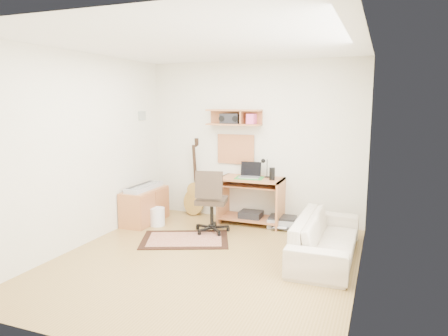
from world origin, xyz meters
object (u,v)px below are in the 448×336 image
at_px(printer, 282,222).
at_px(sofa, 326,231).
at_px(desk, 251,201).
at_px(cabinet, 145,206).
at_px(task_chair, 212,200).

relative_size(printer, sofa, 0.24).
bearing_deg(desk, sofa, -38.85).
relative_size(desk, sofa, 0.56).
height_order(printer, sofa, sofa).
distance_m(desk, printer, 0.60).
xyz_separation_m(cabinet, printer, (2.16, 0.55, -0.19)).
bearing_deg(printer, sofa, -56.47).
bearing_deg(cabinet, printer, 14.40).
height_order(cabinet, printer, cabinet).
height_order(desk, cabinet, desk).
relative_size(cabinet, printer, 2.11).
height_order(desk, sofa, desk).
distance_m(cabinet, printer, 2.23).
distance_m(desk, cabinet, 1.73).
bearing_deg(task_chair, sofa, -25.54).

